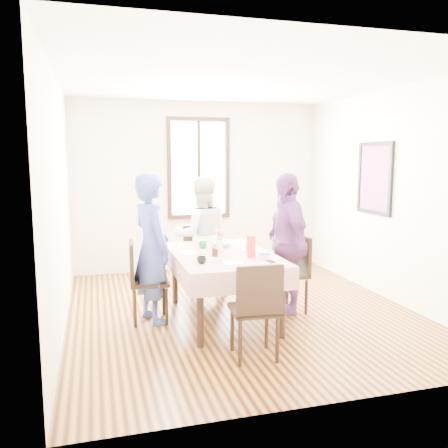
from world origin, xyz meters
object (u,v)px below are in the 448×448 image
at_px(dining_table, 223,287).
at_px(person_far, 202,236).
at_px(chair_right, 287,274).
at_px(person_right, 286,243).
at_px(chair_near, 254,309).
at_px(person_left, 151,248).
at_px(chair_far, 202,260).
at_px(chair_left, 149,282).

distance_m(dining_table, person_far, 1.13).
xyz_separation_m(chair_right, person_right, (-0.02, 0.00, 0.37)).
bearing_deg(person_right, chair_near, -34.90).
relative_size(chair_near, person_left, 0.55).
bearing_deg(chair_far, person_left, 49.87).
bearing_deg(person_far, chair_near, 92.71).
height_order(chair_near, person_right, person_right).
relative_size(chair_near, person_right, 0.55).
xyz_separation_m(chair_right, chair_far, (-0.81, 1.03, 0.00)).
bearing_deg(person_far, chair_right, 131.49).
relative_size(dining_table, chair_right, 1.72).
bearing_deg(dining_table, chair_far, 90.00).
bearing_deg(person_right, dining_table, -86.35).
xyz_separation_m(chair_right, person_far, (-0.81, 1.01, 0.33)).
xyz_separation_m(chair_left, person_left, (0.02, 0.00, 0.37)).
height_order(chair_right, chair_far, same).
relative_size(chair_right, person_left, 0.55).
bearing_deg(chair_near, dining_table, 94.67).
xyz_separation_m(person_far, person_right, (0.79, -1.01, 0.04)).
height_order(chair_left, chair_near, same).
bearing_deg(person_far, chair_left, 51.05).
bearing_deg(dining_table, person_far, 90.00).
relative_size(chair_far, person_left, 0.55).
bearing_deg(person_left, chair_right, -111.75).
bearing_deg(person_right, chair_far, -142.41).
bearing_deg(chair_near, chair_left, 128.17).
bearing_deg(chair_far, chair_left, 49.10).
bearing_deg(person_far, person_right, 130.73).
height_order(dining_table, chair_left, chair_left).
relative_size(dining_table, person_right, 0.95).
bearing_deg(dining_table, chair_near, -90.00).
bearing_deg(chair_right, chair_far, 38.00).
bearing_deg(chair_left, chair_far, 142.01).
distance_m(chair_left, person_right, 1.64).
distance_m(chair_left, person_far, 1.26).
bearing_deg(chair_far, person_far, 90.16).
distance_m(chair_right, chair_near, 1.39).
relative_size(chair_right, person_far, 0.58).
bearing_deg(person_right, person_left, -93.45).
distance_m(chair_left, chair_near, 1.47).
height_order(chair_left, person_right, person_right).
xyz_separation_m(chair_far, chair_near, (0.00, -2.15, 0.00)).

